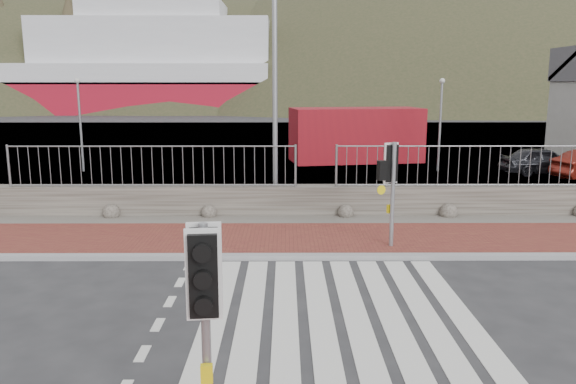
{
  "coord_description": "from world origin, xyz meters",
  "views": [
    {
      "loc": [
        -0.9,
        -9.14,
        3.91
      ],
      "look_at": [
        -0.84,
        3.0,
        1.55
      ],
      "focal_mm": 35.0,
      "sensor_mm": 36.0,
      "label": 1
    }
  ],
  "objects_px": {
    "traffic_signal_near": "(205,290)",
    "streetlight": "(280,48)",
    "shipping_container": "(356,135)",
    "traffic_signal_far": "(392,173)",
    "car_a": "(542,161)",
    "ferry": "(108,72)"
  },
  "relations": [
    {
      "from": "streetlight",
      "to": "car_a",
      "type": "relative_size",
      "value": 2.5
    },
    {
      "from": "traffic_signal_near",
      "to": "streetlight",
      "type": "height_order",
      "value": "streetlight"
    },
    {
      "from": "streetlight",
      "to": "shipping_container",
      "type": "relative_size",
      "value": 1.36
    },
    {
      "from": "traffic_signal_near",
      "to": "ferry",
      "type": "bearing_deg",
      "value": 102.29
    },
    {
      "from": "traffic_signal_near",
      "to": "car_a",
      "type": "relative_size",
      "value": 0.72
    },
    {
      "from": "traffic_signal_far",
      "to": "shipping_container",
      "type": "distance_m",
      "value": 15.48
    },
    {
      "from": "ferry",
      "to": "shipping_container",
      "type": "relative_size",
      "value": 7.78
    },
    {
      "from": "traffic_signal_far",
      "to": "shipping_container",
      "type": "height_order",
      "value": "shipping_container"
    },
    {
      "from": "ferry",
      "to": "streetlight",
      "type": "distance_m",
      "value": 64.25
    },
    {
      "from": "traffic_signal_near",
      "to": "shipping_container",
      "type": "relative_size",
      "value": 0.39
    },
    {
      "from": "traffic_signal_far",
      "to": "shipping_container",
      "type": "bearing_deg",
      "value": -116.94
    },
    {
      "from": "car_a",
      "to": "streetlight",
      "type": "bearing_deg",
      "value": 116.85
    },
    {
      "from": "traffic_signal_far",
      "to": "car_a",
      "type": "relative_size",
      "value": 0.73
    },
    {
      "from": "traffic_signal_far",
      "to": "streetlight",
      "type": "relative_size",
      "value": 0.29
    },
    {
      "from": "car_a",
      "to": "shipping_container",
      "type": "bearing_deg",
      "value": 56.4
    },
    {
      "from": "traffic_signal_near",
      "to": "shipping_container",
      "type": "bearing_deg",
      "value": 73.68
    },
    {
      "from": "traffic_signal_far",
      "to": "streetlight",
      "type": "height_order",
      "value": "streetlight"
    },
    {
      "from": "traffic_signal_far",
      "to": "shipping_container",
      "type": "xyz_separation_m",
      "value": [
        1.06,
        15.43,
        -0.52
      ]
    },
    {
      "from": "traffic_signal_near",
      "to": "shipping_container",
      "type": "xyz_separation_m",
      "value": [
        4.39,
        22.89,
        -0.48
      ]
    },
    {
      "from": "traffic_signal_near",
      "to": "streetlight",
      "type": "relative_size",
      "value": 0.29
    },
    {
      "from": "car_a",
      "to": "ferry",
      "type": "bearing_deg",
      "value": 29.26
    },
    {
      "from": "traffic_signal_near",
      "to": "traffic_signal_far",
      "type": "distance_m",
      "value": 8.17
    }
  ]
}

